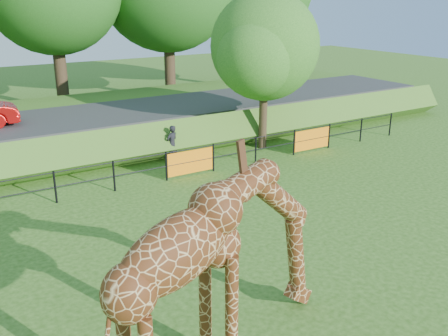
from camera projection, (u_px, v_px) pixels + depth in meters
The scene contains 7 objects.
ground at pixel (242, 305), 10.99m from camera, with size 90.00×90.00×0.00m, color #2B5114.
giraffe at pixel (224, 270), 8.81m from camera, with size 5.18×0.95×3.70m, color #502710, non-canonical shape.
perimeter_fence at pixel (114, 176), 17.24m from camera, with size 28.07×0.10×1.10m, color black, non-canonical shape.
embankment at pixel (58, 128), 23.24m from camera, with size 40.00×9.00×1.30m, color #2B5114.
road at pixel (65, 119), 21.80m from camera, with size 40.00×5.00×0.12m, color #313133.
visitor at pixel (172, 144), 20.33m from camera, with size 0.55×0.36×1.51m, color black.
tree_east at pixel (266, 50), 21.12m from camera, with size 5.40×4.71×6.76m.
Camera 1 is at (-5.30, -7.79, 6.43)m, focal length 40.00 mm.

